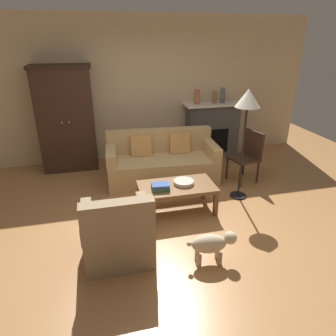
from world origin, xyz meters
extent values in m
plane|color=#B27A47|center=(0.00, 0.00, 0.00)|extent=(9.60, 9.60, 0.00)
cube|color=beige|center=(0.00, 2.55, 1.40)|extent=(7.20, 0.10, 2.80)
cube|color=#4C4947|center=(1.55, 2.30, 0.54)|extent=(1.10, 0.36, 1.08)
cube|color=black|center=(1.55, 2.12, 0.34)|extent=(0.60, 0.01, 0.52)
cube|color=white|center=(1.55, 2.28, 1.10)|extent=(1.26, 0.48, 0.04)
cube|color=#382319|center=(-1.40, 2.22, 0.94)|extent=(1.00, 0.52, 1.88)
cube|color=#2F1E15|center=(-1.40, 2.22, 1.91)|extent=(1.06, 0.55, 0.06)
sphere|color=#ADAFB5|center=(-1.46, 1.95, 0.98)|extent=(0.04, 0.04, 0.04)
sphere|color=#ADAFB5|center=(-1.34, 1.95, 0.98)|extent=(0.04, 0.04, 0.04)
cube|color=tan|center=(0.21, 1.22, 0.22)|extent=(1.95, 0.96, 0.44)
cube|color=tan|center=(0.23, 1.56, 0.65)|extent=(1.91, 0.30, 0.42)
cube|color=tan|center=(-0.67, 1.27, 0.55)|extent=(0.21, 0.81, 0.22)
cube|color=tan|center=(1.08, 1.16, 0.55)|extent=(0.21, 0.81, 0.22)
cube|color=tan|center=(-0.13, 1.44, 0.61)|extent=(0.37, 0.21, 0.37)
cube|color=tan|center=(0.57, 1.40, 0.61)|extent=(0.37, 0.21, 0.37)
cube|color=brown|center=(0.18, 0.15, 0.39)|extent=(1.10, 0.60, 0.05)
cube|color=brown|center=(-0.33, -0.11, 0.18)|extent=(0.06, 0.06, 0.37)
cube|color=brown|center=(0.69, -0.11, 0.18)|extent=(0.06, 0.06, 0.37)
cube|color=brown|center=(-0.33, 0.41, 0.18)|extent=(0.06, 0.06, 0.37)
cube|color=brown|center=(0.69, 0.41, 0.18)|extent=(0.06, 0.06, 0.37)
cylinder|color=beige|center=(0.29, 0.18, 0.45)|extent=(0.30, 0.30, 0.05)
cube|color=#427A4C|center=(-0.08, 0.08, 0.44)|extent=(0.24, 0.17, 0.04)
cube|color=#38569E|center=(-0.08, 0.08, 0.49)|extent=(0.25, 0.19, 0.05)
cylinder|color=#A86042|center=(1.17, 2.28, 1.26)|extent=(0.11, 0.11, 0.29)
cylinder|color=olive|center=(1.55, 2.28, 1.24)|extent=(0.09, 0.09, 0.23)
cylinder|color=#565B66|center=(1.73, 2.28, 1.27)|extent=(0.09, 0.09, 0.30)
cube|color=#997F60|center=(-0.74, -0.62, 0.21)|extent=(0.76, 0.76, 0.42)
cube|color=#997F60|center=(-0.74, -0.93, 0.65)|extent=(0.76, 0.16, 0.46)
cube|color=#997F60|center=(-0.41, -0.62, 0.52)|extent=(0.12, 0.70, 0.20)
cube|color=#997F60|center=(-1.07, -0.62, 0.52)|extent=(0.12, 0.70, 0.20)
cube|color=#382319|center=(1.58, 0.86, 0.43)|extent=(0.53, 0.53, 0.04)
cylinder|color=#382319|center=(1.35, 1.00, 0.21)|extent=(0.04, 0.04, 0.41)
cylinder|color=#382319|center=(1.44, 0.63, 0.21)|extent=(0.04, 0.04, 0.41)
cylinder|color=#382319|center=(1.72, 1.09, 0.21)|extent=(0.04, 0.04, 0.41)
cylinder|color=#382319|center=(1.81, 0.72, 0.21)|extent=(0.04, 0.04, 0.41)
cube|color=#382319|center=(1.77, 0.90, 0.68)|extent=(0.14, 0.44, 0.45)
cylinder|color=black|center=(1.27, 0.34, 0.01)|extent=(0.26, 0.26, 0.02)
cylinder|color=black|center=(1.27, 0.34, 0.74)|extent=(0.03, 0.03, 1.48)
cone|color=white|center=(1.27, 0.34, 1.59)|extent=(0.36, 0.36, 0.26)
ellipsoid|color=beige|center=(0.24, -1.01, 0.25)|extent=(0.42, 0.25, 0.22)
sphere|color=beige|center=(0.48, -1.04, 0.31)|extent=(0.15, 0.15, 0.15)
cylinder|color=beige|center=(0.37, -0.97, 0.07)|extent=(0.06, 0.06, 0.14)
cylinder|color=beige|center=(0.36, -1.08, 0.07)|extent=(0.06, 0.06, 0.14)
cylinder|color=beige|center=(0.13, -0.94, 0.07)|extent=(0.06, 0.06, 0.14)
cylinder|color=beige|center=(0.12, -1.05, 0.07)|extent=(0.06, 0.06, 0.14)
sphere|color=beige|center=(0.02, -0.98, 0.27)|extent=(0.06, 0.06, 0.06)
camera|label=1|loc=(-0.86, -3.60, 2.40)|focal=32.29mm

